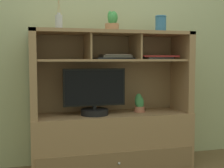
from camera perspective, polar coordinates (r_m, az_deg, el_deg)
floor_plane at (r=3.03m, az=0.00°, el=-15.28°), size 6.00×6.00×0.02m
back_wall at (r=3.11m, az=-1.23°, el=11.62°), size 6.00×0.02×2.80m
media_console at (r=2.92m, az=-0.04°, el=-7.51°), size 1.48×0.47×1.28m
tv_monitor at (r=2.79m, az=-3.25°, el=-2.18°), size 0.57×0.25×0.42m
potted_orchid at (r=2.98m, az=5.12°, el=-3.71°), size 0.11×0.11×0.18m
magazine_stack_left at (r=3.02m, az=8.43°, el=4.96°), size 0.37×0.27×0.03m
magazine_stack_centre at (r=2.88m, az=0.45°, el=5.04°), size 0.37×0.22×0.04m
diffuser_bottle at (r=2.77m, az=-9.79°, el=11.22°), size 0.07×0.07×0.34m
potted_succulent at (r=2.86m, az=0.04°, el=11.23°), size 0.15×0.15×0.19m
ceramic_vase at (r=3.02m, az=9.02°, el=10.92°), size 0.11×0.11×0.16m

